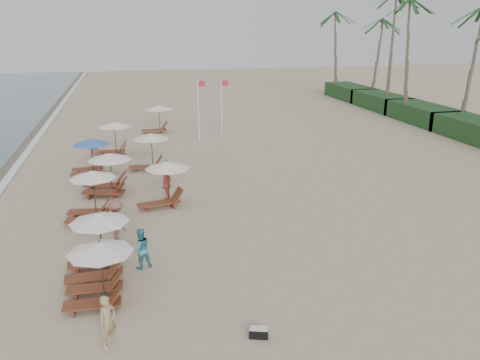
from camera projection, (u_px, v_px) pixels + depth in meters
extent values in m
plane|color=tan|center=(245.00, 252.00, 19.16)|extent=(160.00, 160.00, 0.00)
cube|color=#193D1C|center=(479.00, 130.00, 37.12)|extent=(3.20, 8.00, 1.60)
cube|color=#193D1C|center=(422.00, 114.00, 44.07)|extent=(3.20, 8.00, 1.60)
cube|color=#193D1C|center=(381.00, 101.00, 51.01)|extent=(3.20, 8.00, 1.60)
cube|color=#193D1C|center=(350.00, 92.00, 57.96)|extent=(3.20, 8.00, 1.60)
cylinder|color=brown|center=(466.00, 71.00, 39.29)|extent=(0.36, 0.36, 9.80)
cylinder|color=brown|center=(412.00, 62.00, 43.60)|extent=(0.36, 0.36, 10.60)
cylinder|color=brown|center=(391.00, 54.00, 48.49)|extent=(0.36, 0.36, 11.40)
cylinder|color=brown|center=(373.00, 62.00, 53.87)|extent=(0.36, 0.36, 9.00)
cylinder|color=brown|center=(339.00, 56.00, 58.18)|extent=(0.36, 0.36, 9.80)
cylinder|color=black|center=(102.00, 273.00, 15.47)|extent=(0.05, 0.05, 2.01)
cone|color=white|center=(100.00, 247.00, 15.19)|extent=(2.12, 2.12, 0.35)
cylinder|color=black|center=(102.00, 245.00, 17.09)|extent=(0.05, 0.05, 2.29)
cone|color=white|center=(99.00, 218.00, 16.77)|extent=(2.09, 2.09, 0.35)
cylinder|color=black|center=(95.00, 197.00, 21.89)|extent=(0.05, 0.05, 2.30)
cone|color=white|center=(92.00, 174.00, 21.57)|extent=(2.11, 2.11, 0.35)
cylinder|color=black|center=(111.00, 174.00, 25.52)|extent=(0.05, 0.05, 2.10)
cone|color=white|center=(109.00, 157.00, 25.23)|extent=(2.32, 2.32, 0.35)
cylinder|color=black|center=(92.00, 157.00, 28.67)|extent=(0.05, 0.05, 2.11)
cone|color=#3961A9|center=(91.00, 142.00, 28.38)|extent=(2.16, 2.16, 0.35)
cylinder|color=black|center=(115.00, 140.00, 32.58)|extent=(0.05, 0.05, 2.30)
cone|color=white|center=(114.00, 124.00, 32.25)|extent=(2.17, 2.17, 0.35)
cylinder|color=black|center=(168.00, 184.00, 23.85)|extent=(0.05, 0.05, 2.15)
cone|color=white|center=(167.00, 165.00, 23.55)|extent=(2.24, 2.24, 0.35)
cylinder|color=black|center=(152.00, 152.00, 29.89)|extent=(0.05, 0.05, 2.15)
cone|color=white|center=(151.00, 136.00, 29.59)|extent=(2.24, 2.24, 0.35)
cylinder|color=black|center=(159.00, 119.00, 40.09)|extent=(0.05, 0.05, 2.15)
cone|color=white|center=(159.00, 107.00, 39.79)|extent=(2.24, 2.24, 0.35)
imported|color=#A38658|center=(108.00, 321.00, 13.36)|extent=(0.66, 0.66, 1.55)
imported|color=teal|center=(141.00, 248.00, 17.68)|extent=(0.90, 0.80, 1.55)
imported|color=brown|center=(117.00, 221.00, 19.85)|extent=(1.13, 1.33, 1.78)
imported|color=#D15F53|center=(167.00, 184.00, 24.35)|extent=(0.84, 1.15, 1.81)
imported|color=tan|center=(95.00, 153.00, 30.39)|extent=(0.95, 0.97, 1.69)
cube|color=black|center=(259.00, 333.00, 13.90)|extent=(0.60, 0.43, 0.27)
cube|color=silver|center=(259.00, 329.00, 13.86)|extent=(0.58, 0.40, 0.04)
cylinder|color=silver|center=(198.00, 111.00, 36.29)|extent=(0.08, 0.08, 4.78)
cube|color=#B12138|center=(201.00, 84.00, 35.74)|extent=(0.55, 0.02, 0.40)
cylinder|color=silver|center=(222.00, 107.00, 38.73)|extent=(0.08, 0.08, 4.53)
cube|color=#B12138|center=(225.00, 83.00, 38.21)|extent=(0.55, 0.02, 0.40)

